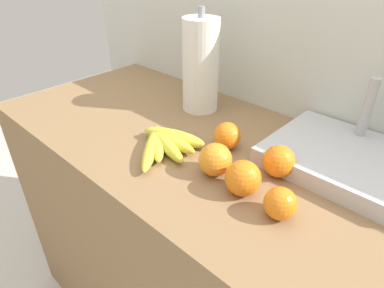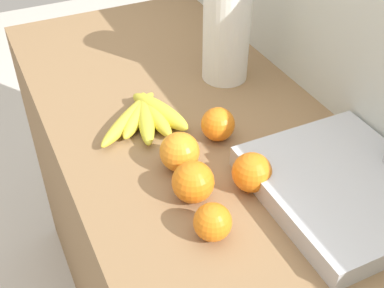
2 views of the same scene
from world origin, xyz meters
TOP-DOWN VIEW (x-y plane):
  - counter at (0.00, 0.00)m, footprint 1.49×0.60m
  - wall_back at (0.00, 0.33)m, footprint 1.89×0.06m
  - banana_bunch at (-0.13, -0.09)m, footprint 0.20×0.21m
  - orange_right at (0.15, 0.01)m, footprint 0.08×0.08m
  - orange_back_right at (0.13, -0.10)m, footprint 0.08×0.08m
  - orange_back_left at (0.23, -0.11)m, footprint 0.07×0.07m
  - orange_front at (-0.01, 0.02)m, footprint 0.07×0.07m
  - orange_center at (0.04, -0.09)m, footprint 0.08×0.08m
  - paper_towel_roll at (-0.22, 0.15)m, footprint 0.11×0.11m
  - sink_basin at (0.24, 0.15)m, footprint 0.33×0.29m

SIDE VIEW (x-z plane):
  - counter at x=0.00m, z-range 0.00..0.89m
  - wall_back at x=0.00m, z-range 0.00..1.30m
  - banana_bunch at x=-0.13m, z-range 0.88..0.93m
  - sink_basin at x=0.24m, z-range 0.81..1.01m
  - orange_back_left at x=0.23m, z-range 0.89..0.95m
  - orange_front at x=-0.01m, z-range 0.89..0.96m
  - orange_right at x=0.15m, z-range 0.89..0.96m
  - orange_back_right at x=0.13m, z-range 0.89..0.96m
  - orange_center at x=0.04m, z-range 0.89..0.96m
  - paper_towel_roll at x=-0.22m, z-range 0.87..1.18m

